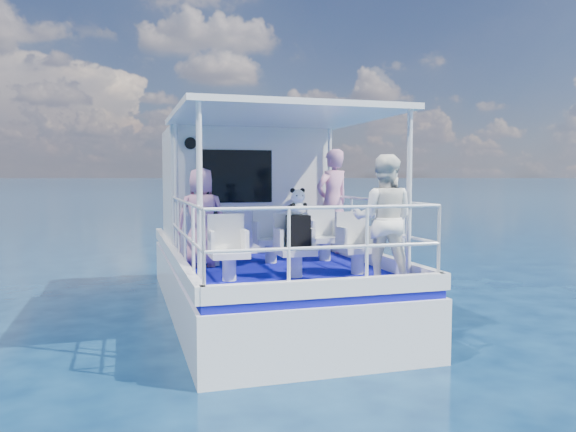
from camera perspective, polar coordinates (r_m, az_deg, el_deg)
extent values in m
plane|color=#081E3B|center=(8.79, -1.40, -10.77)|extent=(2000.00, 2000.00, 0.00)
cube|color=white|center=(9.73, -2.95, -9.32)|extent=(3.00, 7.00, 1.60)
cube|color=#0A0985|center=(9.57, -2.97, -4.36)|extent=(2.90, 6.90, 0.10)
cube|color=white|center=(10.74, -4.62, 2.70)|extent=(2.85, 2.00, 2.20)
cube|color=white|center=(8.35, -1.07, 10.18)|extent=(3.00, 3.20, 0.08)
cylinder|color=white|center=(6.57, -8.97, 1.85)|extent=(0.07, 0.07, 2.20)
cylinder|color=white|center=(7.42, 12.19, 2.05)|extent=(0.07, 0.07, 2.20)
cylinder|color=white|center=(9.45, -11.28, 2.47)|extent=(0.07, 0.07, 2.20)
cylinder|color=white|center=(10.06, 4.24, 2.62)|extent=(0.07, 0.07, 2.20)
cube|color=silver|center=(8.58, -7.58, -3.74)|extent=(0.48, 0.46, 0.38)
cube|color=silver|center=(8.77, -1.75, -3.54)|extent=(0.48, 0.46, 0.38)
cube|color=silver|center=(9.04, 3.78, -3.32)|extent=(0.48, 0.46, 0.38)
cube|color=silver|center=(7.32, -6.00, -5.07)|extent=(0.48, 0.46, 0.38)
cube|color=silver|center=(7.53, 0.77, -4.79)|extent=(0.48, 0.46, 0.38)
cube|color=silver|center=(7.84, 7.08, -4.47)|extent=(0.48, 0.46, 0.38)
imported|color=pink|center=(8.44, -8.77, -0.13)|extent=(0.61, 0.48, 1.48)
imported|color=pink|center=(9.64, 4.55, 1.41)|extent=(0.77, 0.64, 1.81)
imported|color=white|center=(7.11, 9.69, -0.35)|extent=(0.98, 0.91, 1.62)
cube|color=black|center=(8.50, -7.52, -1.20)|extent=(0.30, 0.17, 0.39)
cube|color=black|center=(7.46, 1.05, -1.66)|extent=(0.30, 0.17, 0.45)
cube|color=black|center=(8.47, -7.52, 0.30)|extent=(0.10, 0.06, 0.06)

